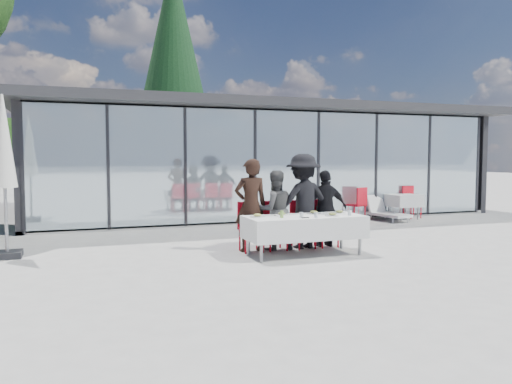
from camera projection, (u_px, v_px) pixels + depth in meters
ground at (275, 253)px, 9.72m from camera, size 90.00×90.00×0.00m
pavilion at (241, 149)px, 17.91m from camera, size 14.80×8.80×3.44m
treeline at (99, 152)px, 35.15m from camera, size 62.50×2.00×4.40m
dining_table at (304, 227)px, 9.44m from camera, size 2.26×0.96×0.75m
diner_a at (251, 205)px, 9.78m from camera, size 0.67×0.67×1.83m
diner_chair_a at (250, 224)px, 9.86m from camera, size 0.44×0.44×0.97m
diner_b at (275, 210)px, 9.96m from camera, size 0.81×0.81×1.59m
diner_chair_b at (274, 223)px, 10.04m from camera, size 0.44×0.44×0.97m
diner_c at (303, 201)px, 10.16m from camera, size 1.37×1.37×1.93m
diner_chair_c at (302, 221)px, 10.25m from camera, size 0.44×0.44×0.97m
diner_d at (326, 208)px, 10.35m from camera, size 0.97×0.97×1.59m
diner_chair_d at (324, 220)px, 10.42m from camera, size 0.44×0.44×0.97m
plate_a at (258, 216)px, 9.21m from camera, size 0.29×0.29×0.07m
plate_b at (282, 214)px, 9.45m from camera, size 0.29×0.29×0.07m
plate_c at (314, 213)px, 9.74m from camera, size 0.29×0.29×0.07m
plate_d at (339, 212)px, 9.83m from camera, size 0.29×0.29×0.07m
plate_extra at (332, 215)px, 9.40m from camera, size 0.29×0.29×0.07m
juice_bottle at (282, 214)px, 9.10m from camera, size 0.06×0.06×0.13m
drinking_glasses at (323, 214)px, 9.26m from camera, size 1.08×0.20×0.10m
folded_eyeglasses at (305, 218)px, 9.08m from camera, size 0.14×0.03×0.01m
spare_table_right at (403, 201)px, 14.99m from camera, size 0.86×0.86×0.74m
spare_chair_a at (410, 200)px, 15.32m from camera, size 0.48×0.48×0.97m
spare_chair_b at (359, 202)px, 14.62m from camera, size 0.56×0.56×0.97m
market_umbrella at (4, 152)px, 9.09m from camera, size 0.50×0.50×3.00m
lounger at (385, 211)px, 14.72m from camera, size 0.84×1.42×0.72m
conifer_tree at (174, 62)px, 21.66m from camera, size 4.00×4.00×10.50m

